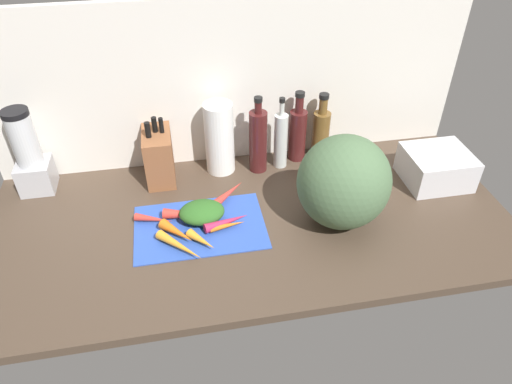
# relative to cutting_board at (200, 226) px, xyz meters

# --- Properties ---
(ground_plane) EXTENTS (1.70, 0.80, 0.03)m
(ground_plane) POSITION_rel_cutting_board_xyz_m (0.17, 0.02, -0.02)
(ground_plane) COLOR #47382B
(wall_back) EXTENTS (1.70, 0.03, 0.60)m
(wall_back) POSITION_rel_cutting_board_xyz_m (0.17, 0.40, 0.30)
(wall_back) COLOR silver
(wall_back) RESTS_ON ground_plane
(cutting_board) EXTENTS (0.42, 0.28, 0.01)m
(cutting_board) POSITION_rel_cutting_board_xyz_m (0.00, 0.00, 0.00)
(cutting_board) COLOR #2D51B7
(cutting_board) RESTS_ON ground_plane
(carrot_0) EXTENTS (0.14, 0.15, 0.03)m
(carrot_0) POSITION_rel_cutting_board_xyz_m (-0.07, -0.10, 0.02)
(carrot_0) COLOR orange
(carrot_0) RESTS_ON cutting_board
(carrot_1) EXTENTS (0.15, 0.15, 0.03)m
(carrot_1) POSITION_rel_cutting_board_xyz_m (0.10, 0.12, 0.02)
(carrot_1) COLOR red
(carrot_1) RESTS_ON cutting_board
(carrot_2) EXTENTS (0.18, 0.08, 0.04)m
(carrot_2) POSITION_rel_cutting_board_xyz_m (-0.03, 0.04, 0.02)
(carrot_2) COLOR red
(carrot_2) RESTS_ON cutting_board
(carrot_3) EXTENTS (0.09, 0.10, 0.03)m
(carrot_3) POSITION_rel_cutting_board_xyz_m (-0.00, -0.09, 0.02)
(carrot_3) COLOR orange
(carrot_3) RESTS_ON cutting_board
(carrot_4) EXTENTS (0.15, 0.07, 0.03)m
(carrot_4) POSITION_rel_cutting_board_xyz_m (0.08, -0.02, 0.02)
(carrot_4) COLOR #B2264C
(carrot_4) RESTS_ON cutting_board
(carrot_5) EXTENTS (0.13, 0.07, 0.03)m
(carrot_5) POSITION_rel_cutting_board_xyz_m (-0.14, 0.04, 0.02)
(carrot_5) COLOR red
(carrot_5) RESTS_ON cutting_board
(carrot_6) EXTENTS (0.12, 0.04, 0.02)m
(carrot_6) POSITION_rel_cutting_board_xyz_m (0.09, -0.03, 0.02)
(carrot_6) COLOR orange
(carrot_6) RESTS_ON cutting_board
(carrot_7) EXTENTS (0.11, 0.12, 0.03)m
(carrot_7) POSITION_rel_cutting_board_xyz_m (-0.07, -0.04, 0.02)
(carrot_7) COLOR orange
(carrot_7) RESTS_ON cutting_board
(carrot_greens_pile) EXTENTS (0.15, 0.11, 0.06)m
(carrot_greens_pile) POSITION_rel_cutting_board_xyz_m (0.01, 0.03, 0.03)
(carrot_greens_pile) COLOR #2D6023
(carrot_greens_pile) RESTS_ON cutting_board
(winter_squash) EXTENTS (0.29, 0.28, 0.30)m
(winter_squash) POSITION_rel_cutting_board_xyz_m (0.45, -0.05, 0.15)
(winter_squash) COLOR #4C6B47
(winter_squash) RESTS_ON ground_plane
(knife_block) EXTENTS (0.10, 0.17, 0.24)m
(knife_block) POSITION_rel_cutting_board_xyz_m (-0.11, 0.30, 0.09)
(knife_block) COLOR brown
(knife_block) RESTS_ON ground_plane
(blender_appliance) EXTENTS (0.11, 0.11, 0.31)m
(blender_appliance) POSITION_rel_cutting_board_xyz_m (-0.54, 0.31, 0.13)
(blender_appliance) COLOR #B2B2B7
(blender_appliance) RESTS_ON ground_plane
(paper_towel_roll) EXTENTS (0.10, 0.10, 0.27)m
(paper_towel_roll) POSITION_rel_cutting_board_xyz_m (0.11, 0.31, 0.13)
(paper_towel_roll) COLOR white
(paper_towel_roll) RESTS_ON ground_plane
(bottle_0) EXTENTS (0.07, 0.07, 0.29)m
(bottle_0) POSITION_rel_cutting_board_xyz_m (0.24, 0.29, 0.12)
(bottle_0) COLOR #471919
(bottle_0) RESTS_ON ground_plane
(bottle_1) EXTENTS (0.05, 0.05, 0.28)m
(bottle_1) POSITION_rel_cutting_board_xyz_m (0.33, 0.30, 0.11)
(bottle_1) COLOR silver
(bottle_1) RESTS_ON ground_plane
(bottle_2) EXTENTS (0.07, 0.07, 0.28)m
(bottle_2) POSITION_rel_cutting_board_xyz_m (0.41, 0.34, 0.11)
(bottle_2) COLOR #471919
(bottle_2) RESTS_ON ground_plane
(bottle_3) EXTENTS (0.07, 0.07, 0.26)m
(bottle_3) POSITION_rel_cutting_board_xyz_m (0.50, 0.33, 0.10)
(bottle_3) COLOR brown
(bottle_3) RESTS_ON ground_plane
(dish_rack) EXTENTS (0.22, 0.20, 0.12)m
(dish_rack) POSITION_rel_cutting_board_xyz_m (0.86, 0.10, 0.05)
(dish_rack) COLOR silver
(dish_rack) RESTS_ON ground_plane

